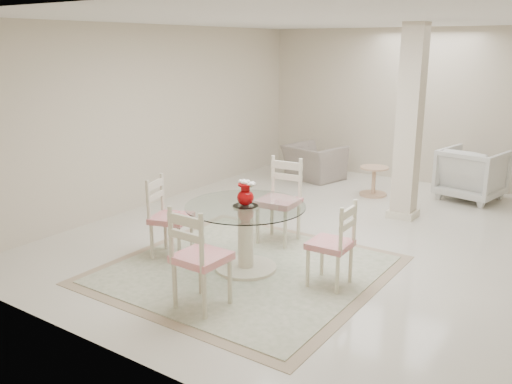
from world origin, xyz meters
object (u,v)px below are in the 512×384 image
Objects in this scene: dining_chair_north at (281,194)px; dining_chair_south at (196,251)px; dining_chair_west at (166,211)px; dining_chair_east at (336,238)px; column at (409,124)px; recliner_taupe at (314,162)px; side_table at (374,182)px; dining_table at (246,238)px; red_vase at (246,193)px; armchair_white at (472,174)px.

dining_chair_south is at bearing -85.47° from dining_chair_north.
dining_chair_east is at bearing -96.92° from dining_chair_west.
recliner_taupe is at bearing 149.22° from column.
dining_chair_south reaches higher than side_table.
column is 2.80× the size of recliner_taupe.
dining_table is at bearing -79.52° from dining_chair_south.
red_vase is at bearing -85.22° from dining_chair_north.
red_vase is at bearing -105.02° from column.
column is 2.72m from recliner_taupe.
side_table is (-1.04, 3.53, -0.31)m from dining_chair_east.
dining_chair_east is at bearing 96.41° from armchair_white.
dining_chair_north is at bearing 125.62° from recliner_taupe.
recliner_taupe reaches higher than side_table.
dining_chair_east is 1.45m from dining_chair_north.
recliner_taupe is (-2.16, 1.29, -1.04)m from column.
armchair_white reaches higher than recliner_taupe.
armchair_white is at bearing -161.04° from recliner_taupe.
column is at bearing -97.58° from dining_chair_south.
dining_chair_south is (-0.60, -3.86, -0.76)m from column.
column is 2.82m from dining_chair_east.
recliner_taupe is at bearing -11.68° from dining_chair_west.
red_vase reaches higher than recliner_taupe.
recliner_taupe is (-1.39, 4.13, -0.57)m from red_vase.
red_vase reaches higher than dining_chair_east.
recliner_taupe is (-1.39, 4.14, -0.07)m from dining_table.
dining_chair_east is at bearing -73.52° from side_table.
dining_chair_west is at bearing -81.65° from dining_chair_east.
dining_chair_north reaches higher than armchair_white.
armchair_white is (2.33, 4.54, -0.14)m from dining_chair_west.
dining_chair_south reaches higher than red_vase.
recliner_taupe is 2.73m from armchair_white.
dining_chair_west reaches higher than dining_table.
dining_chair_east is 0.96× the size of dining_chair_west.
dining_chair_south reaches higher than armchair_white.
dining_table is 1.03m from dining_chair_east.
recliner_taupe is (-1.56, 5.14, -0.28)m from dining_chair_south.
dining_table is 3.70m from side_table.
column reaches higher than armchair_white.
dining_chair_south reaches higher than dining_chair_east.
recliner_taupe is (-0.39, 4.32, -0.24)m from dining_chair_west.
red_vase is (0.00, 0.00, 0.50)m from dining_table.
recliner_taupe is at bearing 15.60° from armchair_white.
dining_chair_north is 1.21× the size of recliner_taupe.
red_vase is 0.31× the size of armchair_white.
dining_table is 4.36m from recliner_taupe.
dining_chair_east is 4.64m from recliner_taupe.
red_vase is 0.24× the size of dining_chair_north.
dining_chair_west is 4.01m from side_table.
dining_chair_north reaches higher than dining_chair_south.
red_vase is 1.06m from dining_chair_north.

